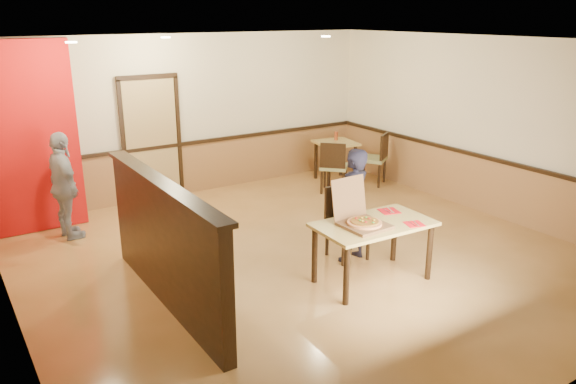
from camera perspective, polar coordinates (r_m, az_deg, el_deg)
name	(u,v)px	position (r m, az deg, el deg)	size (l,w,h in m)	color
floor	(305,257)	(7.59, 1.71, -6.58)	(7.00, 7.00, 0.00)	tan
ceiling	(307,42)	(6.92, 1.93, 15.03)	(7.00, 7.00, 0.00)	black
wall_back	(193,115)	(10.14, -9.64, 7.71)	(7.00, 7.00, 0.00)	beige
wall_left	(1,205)	(5.95, -27.11, -1.15)	(7.00, 7.00, 0.00)	beige
wall_right	(486,126)	(9.53, 19.50, 6.30)	(7.00, 7.00, 0.00)	beige
wainscot_back	(196,167)	(10.32, -9.30, 2.48)	(7.00, 0.04, 0.90)	#996A3D
chair_rail_back	(195,142)	(10.19, -9.38, 5.01)	(7.00, 0.06, 0.06)	black
wainscot_right	(479,184)	(9.72, 18.82, 0.80)	(0.04, 7.00, 0.90)	#996A3D
chair_rail_right	(481,156)	(9.59, 19.02, 3.47)	(0.06, 7.00, 0.06)	black
back_door	(152,140)	(9.88, -13.70, 5.12)	(0.90, 0.06, 2.10)	tan
booth_partition	(165,243)	(6.29, -12.39, -5.05)	(0.20, 3.10, 1.44)	black
red_accent_panel	(19,140)	(8.91, -25.64, 4.82)	(1.60, 0.20, 2.78)	red
spot_a	(71,42)	(7.66, -21.17, 14.01)	(0.14, 0.14, 0.02)	beige
spot_b	(166,37)	(8.77, -12.33, 15.10)	(0.14, 0.14, 0.02)	beige
spot_c	(326,36)	(8.96, 3.86, 15.50)	(0.14, 0.14, 0.02)	beige
main_table	(373,231)	(6.78, 8.67, -3.97)	(1.44, 0.86, 0.75)	#D8B45B
diner_chair	(345,219)	(7.47, 5.82, -2.75)	(0.51, 0.51, 0.95)	olive
side_chair_left	(334,165)	(10.11, 4.66, 2.75)	(0.66, 0.66, 0.95)	olive
side_chair_right	(376,157)	(10.71, 8.92, 3.58)	(0.68, 0.68, 0.99)	olive
side_table	(335,151)	(10.85, 4.84, 4.19)	(0.83, 0.83, 0.77)	#D8B45B
diner	(352,206)	(7.28, 6.56, -1.38)	(0.55, 0.36, 1.51)	black
passerby	(64,186)	(8.56, -21.77, 0.55)	(0.92, 0.38, 1.56)	#95949C
pizza_box	(362,220)	(6.61, 7.48, -2.85)	(0.51, 0.60, 0.52)	brown
pizza	(365,223)	(6.58, 7.79, -3.12)	(0.40, 0.40, 0.03)	#F2A058
napkin_near	(414,224)	(6.78, 12.71, -3.19)	(0.26, 0.26, 0.01)	red
napkin_far	(389,211)	(7.15, 10.23, -1.91)	(0.29, 0.29, 0.01)	red
condiment	(336,136)	(10.95, 4.91, 5.71)	(0.07, 0.07, 0.17)	maroon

